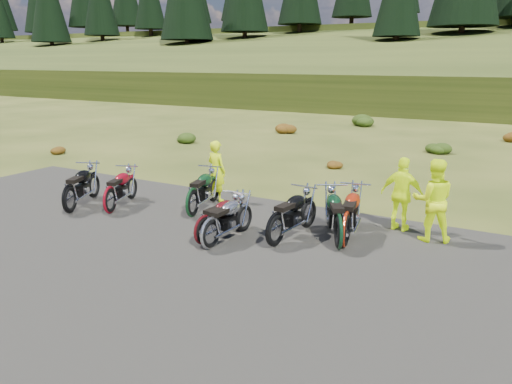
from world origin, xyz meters
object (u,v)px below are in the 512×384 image
Objects in this scene: motorcycle_7 at (338,250)px; person_middle at (217,172)px; motorcycle_0 at (71,214)px; motorcycle_3 at (211,250)px.

motorcycle_7 is 1.27× the size of person_middle.
motorcycle_0 is 1.26× the size of person_middle.
person_middle reaches higher than motorcycle_7.
motorcycle_3 is at bearing -116.57° from motorcycle_0.
motorcycle_3 is 3.99m from person_middle.
motorcycle_7 is at bearing -104.71° from motorcycle_0.
person_middle reaches higher than motorcycle_3.
person_middle reaches higher than motorcycle_0.
motorcycle_7 is (7.26, 1.07, 0.00)m from motorcycle_0.
motorcycle_3 is 2.80m from motorcycle_7.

